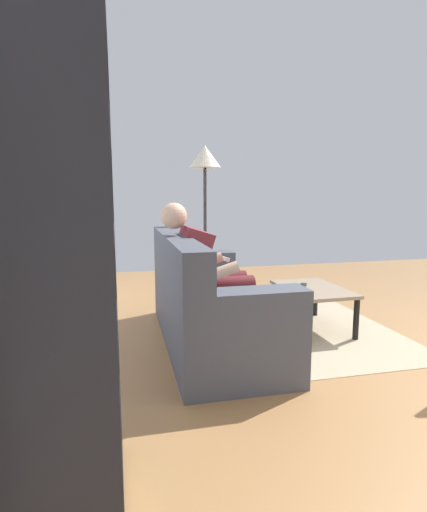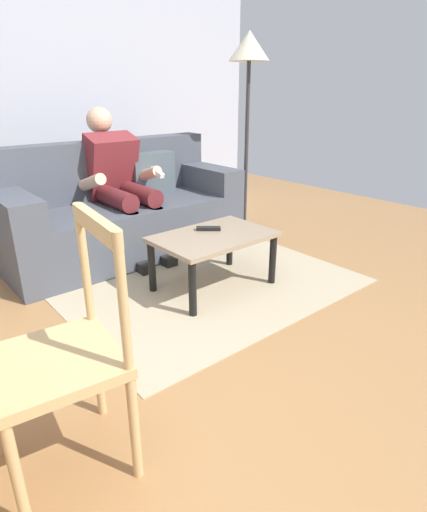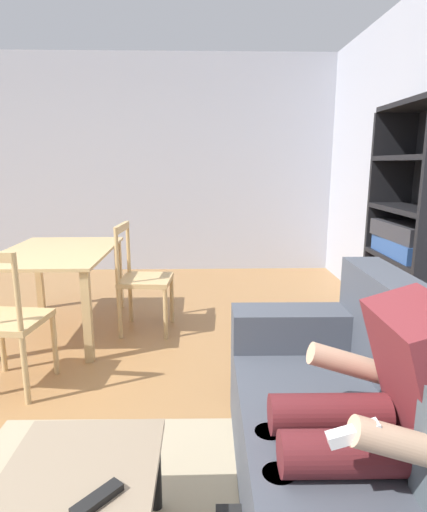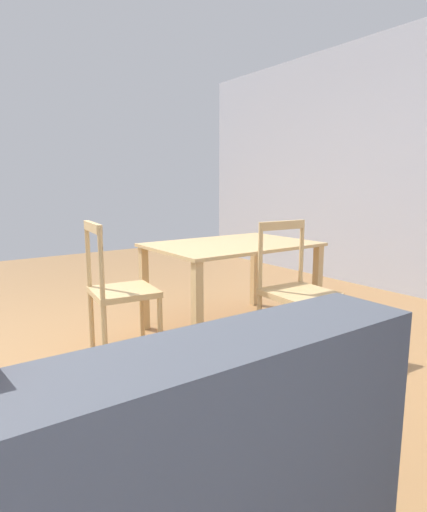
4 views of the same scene
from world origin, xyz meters
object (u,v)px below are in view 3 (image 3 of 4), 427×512
coffee_table (72,510)px  dining_chair_near_wall (143,279)px  tv_remote (97,499)px  dining_table (57,262)px  person_lounging (385,405)px  dining_chair_facing_couch (6,321)px  bookshelf (410,262)px  couch (377,475)px

coffee_table → dining_chair_near_wall: size_ratio=0.86×
dining_chair_near_wall → tv_remote: bearing=4.3°
coffee_table → tv_remote: bearing=69.6°
dining_table → dining_chair_near_wall: 0.73m
person_lounging → coffee_table: (0.12, -1.05, -0.28)m
coffee_table → tv_remote: 0.12m
dining_chair_facing_couch → dining_chair_near_wall: bearing=143.8°
coffee_table → dining_chair_facing_couch: (-1.37, -0.80, 0.12)m
dining_table → dining_chair_facing_couch: dining_chair_facing_couch is taller
person_lounging → coffee_table: bearing=-83.4°
tv_remote → dining_chair_near_wall: size_ratio=0.18×
bookshelf → dining_table: 2.81m
person_lounging → couch: bearing=-72.3°
dining_chair_near_wall → dining_chair_facing_couch: (0.98, -0.72, 0.00)m
person_lounging → dining_chair_facing_couch: 2.24m
person_lounging → bookshelf: (-1.70, 0.91, 0.10)m
person_lounging → bookshelf: bookshelf is taller
person_lounging → dining_chair_facing_couch: (-1.25, -1.85, -0.16)m
dining_chair_near_wall → dining_table: bearing=-89.8°
dining_chair_near_wall → dining_chair_facing_couch: 1.22m
coffee_table → dining_table: dining_table is taller
couch → dining_table: size_ratio=1.52×
couch → bookshelf: (-1.71, 0.91, 0.38)m
couch → coffee_table: 1.05m
bookshelf → dining_table: (-0.52, -2.76, -0.11)m
bookshelf → dining_chair_near_wall: size_ratio=1.98×
couch → dining_table: (-2.23, -1.84, 0.27)m
person_lounging → dining_chair_near_wall: person_lounging is taller
person_lounging → coffee_table: size_ratio=1.47×
couch → dining_table: bearing=-140.4°
couch → dining_chair_near_wall: 2.50m
couch → tv_remote: size_ratio=11.63×
coffee_table → couch: bearing=96.5°
dining_chair_near_wall → coffee_table: bearing=2.1°
person_lounging → bookshelf: size_ratio=0.64×
couch → dining_chair_facing_couch: bearing=-124.1°
person_lounging → dining_table: person_lounging is taller
tv_remote → dining_chair_near_wall: dining_chair_near_wall is taller
dining_table → dining_chair_facing_couch: 0.99m
person_lounging → dining_chair_near_wall: bearing=-153.0°
tv_remote → dining_chair_facing_couch: size_ratio=0.18×
couch → person_lounging: 0.27m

